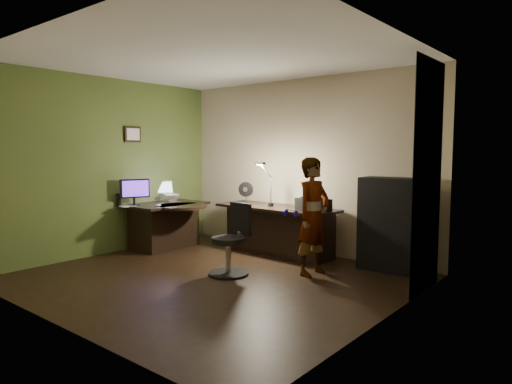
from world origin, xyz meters
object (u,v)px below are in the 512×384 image
Objects in this scene: desk_right at (276,230)px; cabinet at (392,224)px; desk_left at (166,226)px; office_chair at (228,240)px; monitor at (134,196)px; person at (314,216)px.

cabinet is (1.76, 0.22, 0.25)m from desk_right.
desk_left is 1.03× the size of cabinet.
cabinet is at bearing 9.91° from desk_right.
cabinet reaches higher than desk_left.
desk_right is at bearing 23.04° from desk_left.
cabinet is at bearing 53.63° from office_chair.
office_chair reaches higher than desk_left.
monitor is 0.30× the size of person.
monitor is (-1.84, -1.25, 0.51)m from desk_right.
desk_left is at bearing 100.23° from person.
cabinet is at bearing 14.33° from desk_left.
monitor is (-3.60, -1.48, 0.26)m from cabinet.
desk_right is at bearing 56.33° from monitor.
office_chair is at bearing 138.08° from person.
desk_right is 1.27m from person.
person is at bearing 34.77° from monitor.
person is at bearing 1.70° from desk_left.
person reaches higher than desk_right.
person is (-0.71, -0.82, 0.14)m from cabinet.
desk_left is at bearing 91.58° from monitor.
monitor is at bearing -143.00° from desk_right.
desk_left is 3.57m from cabinet.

